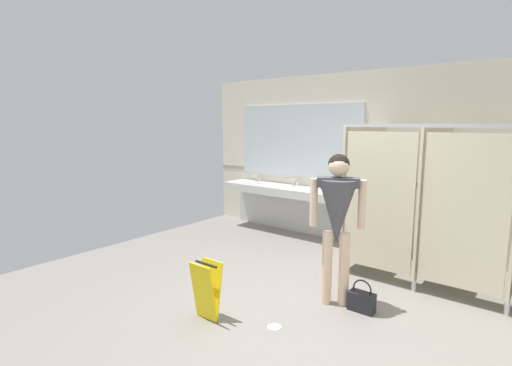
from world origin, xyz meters
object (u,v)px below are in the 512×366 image
at_px(person_standing, 337,211).
at_px(soap_dispenser, 323,185).
at_px(handbag, 362,301).
at_px(wet_floor_sign, 207,290).

bearing_deg(person_standing, soap_dispenser, 122.41).
bearing_deg(soap_dispenser, handbag, -51.78).
relative_size(person_standing, handbag, 4.77).
relative_size(person_standing, soap_dispenser, 8.50).
bearing_deg(soap_dispenser, person_standing, -57.59).
height_order(person_standing, handbag, person_standing).
height_order(person_standing, soap_dispenser, person_standing).
relative_size(handbag, wet_floor_sign, 0.58).
bearing_deg(handbag, person_standing, -175.41).
bearing_deg(wet_floor_sign, handbag, 44.64).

